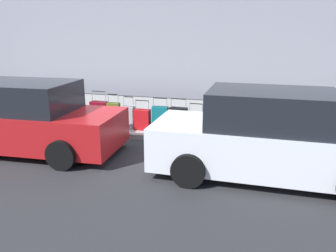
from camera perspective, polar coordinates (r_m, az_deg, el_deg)
name	(u,v)px	position (r m, az deg, el deg)	size (l,w,h in m)	color
ground_plane	(115,138)	(9.12, -9.10, -2.02)	(40.00, 40.00, 0.00)	#28282B
sidewalk_curb	(145,114)	(11.33, -3.87, 2.04)	(18.00, 5.00, 0.14)	gray
suitcase_olive_0	(235,123)	(8.70, 11.35, 0.57)	(0.43, 0.29, 0.96)	#59601E
suitcase_maroon_1	(215,121)	(8.85, 8.10, 0.83)	(0.51, 0.24, 0.91)	maroon
suitcase_navy_2	(196,123)	(8.86, 4.77, 0.46)	(0.41, 0.18, 0.83)	navy
suitcase_black_3	(178,120)	(9.01, 1.76, 1.09)	(0.49, 0.28, 0.92)	black
suitcase_teal_4	(160,118)	(9.13, -1.36, 1.32)	(0.44, 0.22, 0.92)	#0F606B
suitcase_red_5	(142,120)	(9.22, -4.40, 1.11)	(0.44, 0.24, 0.84)	red
suitcase_silver_6	(129,117)	(9.47, -6.71, 1.58)	(0.35, 0.27, 0.90)	#9EA0A8
suitcase_olive_7	(114,115)	(9.50, -9.25, 1.84)	(0.36, 0.20, 0.97)	#59601E
suitcase_maroon_8	(100,114)	(9.79, -11.60, 2.10)	(0.51, 0.29, 1.02)	maroon
fire_hydrant	(74,110)	(10.15, -15.83, 2.73)	(0.39, 0.21, 0.82)	#D89E0C
bollard_post	(52,112)	(10.38, -19.16, 2.28)	(0.12, 0.12, 0.69)	brown
parking_meter	(272,105)	(8.85, 17.41, 3.39)	(0.12, 0.09, 1.27)	slate
parked_car_white_0	(269,138)	(6.70, 16.92, -1.95)	(4.50, 1.97, 1.72)	silver
parked_car_red_1	(24,119)	(8.56, -23.36, 1.07)	(4.67, 2.18, 1.66)	#AD1619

